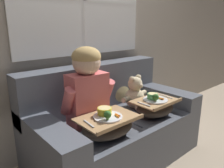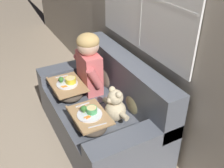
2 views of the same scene
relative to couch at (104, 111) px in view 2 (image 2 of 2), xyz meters
The scene contains 9 objects.
ground_plane 0.34m from the couch, 90.00° to the right, with size 14.00×14.00×0.00m, color tan.
wall_back_with_window 1.08m from the couch, 90.00° to the left, with size 8.00×0.08×2.60m.
couch is the anchor object (origin of this frame).
throw_pillow_behind_child 0.46m from the couch, 146.53° to the left, with size 0.34×0.17×0.36m.
throw_pillow_behind_teddy 0.46m from the couch, 33.47° to the left, with size 0.31×0.15×0.32m.
child_figure 0.58m from the couch, behind, with size 0.49×0.24×0.68m.
teddy_bear 0.40m from the couch, ahead, with size 0.38×0.26×0.35m.
lap_tray_child 0.47m from the couch, 135.64° to the right, with size 0.47×0.33×0.23m.
lap_tray_teddy 0.46m from the couch, 44.54° to the right, with size 0.43×0.31×0.23m.
Camera 2 is at (2.05, -0.93, 2.12)m, focal length 42.00 mm.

